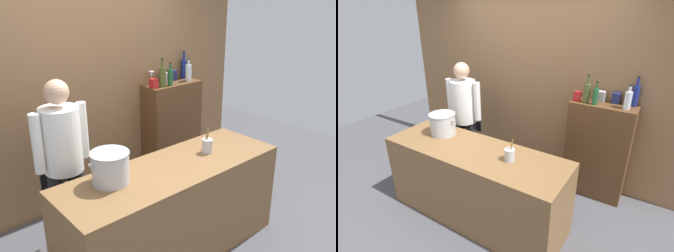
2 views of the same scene
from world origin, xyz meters
TOP-DOWN VIEW (x-y plane):
  - ground_plane at (0.00, 0.00)m, footprint 8.00×8.00m
  - brick_back_panel at (0.00, 1.40)m, footprint 4.40×0.10m
  - prep_counter at (0.00, 0.00)m, footprint 2.11×0.70m
  - bar_cabinet at (1.03, 1.19)m, footprint 0.76×0.32m
  - chef at (-0.70, 0.67)m, footprint 0.53×0.37m
  - stockpot_large at (-0.56, 0.12)m, footprint 0.37×0.31m
  - utensil_crock at (0.44, 0.02)m, footprint 0.10×0.10m
  - wine_bottle_cobalt at (1.33, 1.29)m, footprint 0.08×0.08m
  - wine_bottle_green at (0.94, 1.11)m, footprint 0.06×0.06m
  - wine_bottle_clear at (1.28, 1.15)m, footprint 0.08×0.08m
  - wine_bottle_olive at (0.83, 1.13)m, footprint 0.08×0.08m
  - wine_glass_wide at (0.78, 1.27)m, footprint 0.07×0.07m
  - spice_tin_navy at (1.14, 1.29)m, footprint 0.09×0.09m
  - spice_tin_red at (0.72, 1.15)m, footprint 0.08×0.08m
  - spice_tin_silver at (0.97, 1.26)m, footprint 0.08×0.08m

SIDE VIEW (x-z plane):
  - ground_plane at x=0.00m, z-range 0.00..0.00m
  - prep_counter at x=0.00m, z-range 0.00..0.90m
  - bar_cabinet at x=1.03m, z-range 0.00..1.26m
  - chef at x=-0.70m, z-range 0.13..1.79m
  - utensil_crock at x=0.44m, z-range 0.85..1.09m
  - stockpot_large at x=-0.56m, z-range 0.90..1.16m
  - spice_tin_red at x=0.72m, z-range 1.26..1.37m
  - spice_tin_silver at x=0.97m, z-range 1.26..1.39m
  - spice_tin_navy at x=1.14m, z-range 1.26..1.39m
  - wine_bottle_green at x=0.94m, z-range 1.23..1.50m
  - wine_bottle_clear at x=1.28m, z-range 1.23..1.51m
  - wine_glass_wide at x=0.78m, z-range 1.30..1.47m
  - wine_bottle_olive at x=0.83m, z-range 1.22..1.55m
  - wine_bottle_cobalt at x=1.33m, z-range 1.22..1.56m
  - brick_back_panel at x=0.00m, z-range 0.00..3.00m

